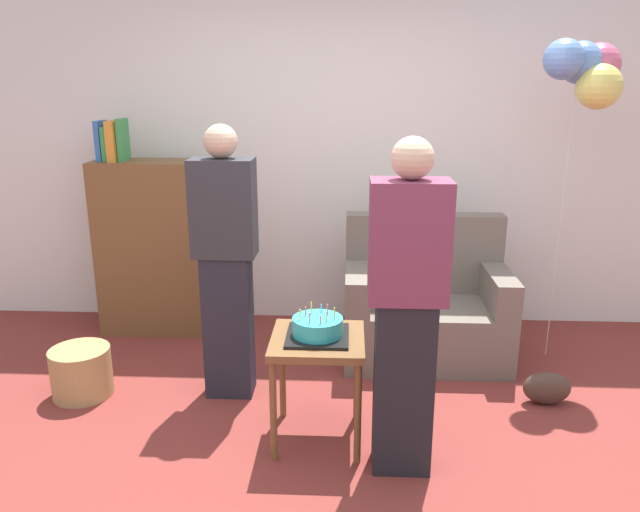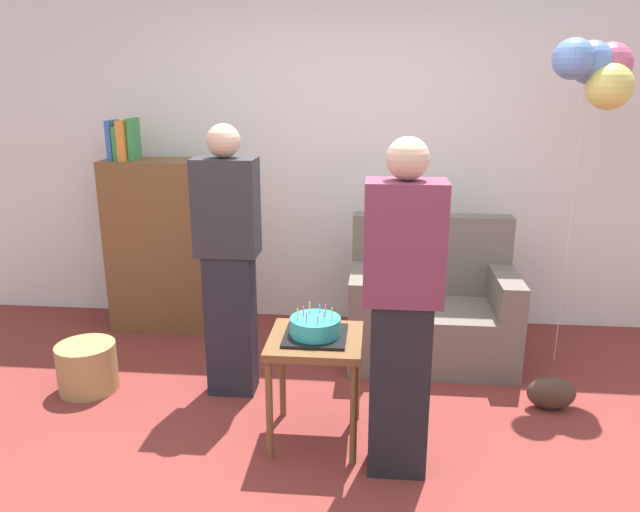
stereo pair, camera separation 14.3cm
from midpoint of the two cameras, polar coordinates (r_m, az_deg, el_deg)
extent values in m
plane|color=maroon|center=(3.24, -0.36, -18.94)|extent=(8.00, 8.00, 0.00)
cube|color=silver|center=(4.73, 1.01, 9.92)|extent=(6.00, 0.10, 2.70)
cube|color=#6B6056|center=(4.29, 8.80, -6.87)|extent=(1.10, 0.70, 0.40)
cube|color=#6B6056|center=(4.38, 8.72, 0.31)|extent=(1.10, 0.16, 0.56)
cube|color=#6B6056|center=(4.15, 2.51, -2.75)|extent=(0.16, 0.70, 0.24)
cube|color=#6B6056|center=(4.25, 15.30, -2.85)|extent=(0.16, 0.70, 0.24)
cube|color=brown|center=(4.76, -16.09, 0.74)|extent=(0.80, 0.36, 1.30)
cube|color=#3366B7|center=(4.74, -20.57, 10.05)|extent=(0.04, 0.18, 0.28)
cube|color=#38934C|center=(4.72, -19.99, 9.84)|extent=(0.04, 0.20, 0.24)
cube|color=orange|center=(4.70, -19.39, 10.13)|extent=(0.06, 0.25, 0.28)
cube|color=#38934C|center=(4.68, -18.78, 10.25)|extent=(0.03, 0.18, 0.30)
cube|color=brown|center=(3.17, -1.53, -7.93)|extent=(0.48, 0.48, 0.04)
cylinder|color=brown|center=(3.14, -5.73, -14.27)|extent=(0.04, 0.04, 0.55)
cylinder|color=brown|center=(3.11, 2.20, -14.53)|extent=(0.04, 0.04, 0.55)
cylinder|color=brown|center=(3.51, -4.71, -10.82)|extent=(0.04, 0.04, 0.55)
cylinder|color=brown|center=(3.48, 2.29, -11.00)|extent=(0.04, 0.04, 0.55)
cube|color=black|center=(3.16, -1.53, -7.46)|extent=(0.32, 0.32, 0.02)
cylinder|color=#2DB2B7|center=(3.14, -1.54, -6.58)|extent=(0.26, 0.26, 0.09)
cylinder|color=#F2CC4C|center=(3.10, 0.03, -5.36)|extent=(0.01, 0.01, 0.06)
cylinder|color=#EA668C|center=(3.14, -0.62, -5.08)|extent=(0.01, 0.01, 0.06)
cylinder|color=#66B2E5|center=(3.18, -1.17, -4.93)|extent=(0.01, 0.01, 0.05)
cylinder|color=#F2CC4C|center=(3.17, -2.11, -4.87)|extent=(0.01, 0.01, 0.06)
cylinder|color=#EA668C|center=(3.14, -2.68, -5.18)|extent=(0.01, 0.01, 0.05)
cylinder|color=#F2CC4C|center=(3.09, -3.21, -5.51)|extent=(0.01, 0.01, 0.06)
cylinder|color=#EA668C|center=(3.05, -2.35, -5.80)|extent=(0.01, 0.01, 0.06)
cylinder|color=#EA668C|center=(3.03, -1.33, -6.02)|extent=(0.01, 0.01, 0.05)
cylinder|color=#F2CC4C|center=(3.07, -0.73, -5.67)|extent=(0.01, 0.01, 0.05)
cube|color=#23232D|center=(3.74, -9.62, -6.42)|extent=(0.28, 0.20, 0.88)
cube|color=#2D2D33|center=(3.53, -10.16, 4.44)|extent=(0.36, 0.22, 0.56)
sphere|color=#D1A889|center=(3.48, -10.47, 10.50)|extent=(0.19, 0.19, 0.19)
cube|color=black|center=(3.02, 6.40, -11.99)|extent=(0.28, 0.20, 0.88)
cube|color=#75334C|center=(2.76, 6.86, 1.32)|extent=(0.36, 0.22, 0.56)
sphere|color=#D1A889|center=(2.69, 7.13, 9.07)|extent=(0.19, 0.19, 0.19)
cylinder|color=#A88451|center=(4.07, -22.36, -9.99)|extent=(0.36, 0.36, 0.30)
ellipsoid|color=#473328|center=(3.92, 19.44, -11.57)|extent=(0.28, 0.14, 0.20)
cylinder|color=silver|center=(4.31, 20.61, 2.47)|extent=(0.00, 0.00, 1.84)
sphere|color=#E5D666|center=(4.15, 23.71, 14.29)|extent=(0.27, 0.27, 0.27)
sphere|color=#D65B84|center=(4.28, 23.66, 16.04)|extent=(0.27, 0.27, 0.27)
sphere|color=#668ED6|center=(4.20, 22.24, 16.38)|extent=(0.26, 0.26, 0.26)
sphere|color=#668ED6|center=(4.10, 20.86, 16.82)|extent=(0.24, 0.24, 0.24)
camera|label=1|loc=(0.07, -91.25, -0.36)|focal=34.25mm
camera|label=2|loc=(0.07, 88.75, 0.36)|focal=34.25mm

